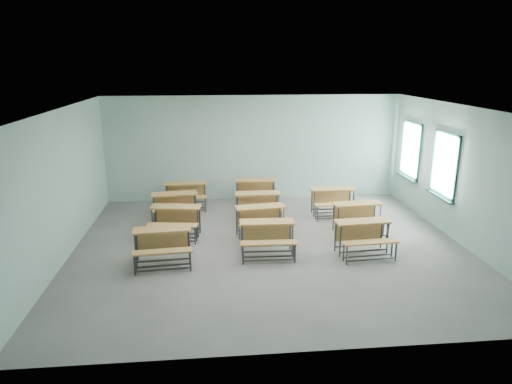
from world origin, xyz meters
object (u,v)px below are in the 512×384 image
desk_unit_r0c2 (364,233)px  desk_unit_r1c1 (261,217)px  desk_unit_r1c2 (359,214)px  desk_unit_r3c1 (255,189)px  desk_unit_r0c1 (267,233)px  desk_unit_r2c0 (175,203)px  desk_unit_r0c0 (163,241)px  desk_unit_r3c0 (186,192)px  desk_unit_r2c2 (334,198)px  desk_unit_r2c1 (258,203)px  desk_unit_r1c0 (175,217)px

desk_unit_r0c2 → desk_unit_r1c1: same height
desk_unit_r1c2 → desk_unit_r3c1: 3.49m
desk_unit_r0c1 → desk_unit_r2c0: bearing=133.1°
desk_unit_r3c1 → desk_unit_r0c0: bearing=-116.9°
desk_unit_r0c2 → desk_unit_r2c0: bearing=144.3°
desk_unit_r1c2 → desk_unit_r3c0: 5.04m
desk_unit_r1c2 → desk_unit_r2c2: size_ratio=1.06×
desk_unit_r2c1 → desk_unit_r1c1: bearing=-92.7°
desk_unit_r1c2 → desk_unit_r1c1: bearing=174.9°
desk_unit_r2c1 → desk_unit_r3c1: bearing=87.4°
desk_unit_r2c1 → desk_unit_r3c1: (0.06, 1.41, 0.00)m
desk_unit_r1c0 → desk_unit_r3c0: size_ratio=1.06×
desk_unit_r0c0 → desk_unit_r1c1: same height
desk_unit_r0c1 → desk_unit_r3c0: 4.08m
desk_unit_r3c0 → desk_unit_r1c0: bearing=-95.1°
desk_unit_r3c1 → desk_unit_r0c1: bearing=-87.6°
desk_unit_r0c2 → desk_unit_r1c0: 4.49m
desk_unit_r1c2 → desk_unit_r0c1: bearing=-160.8°
desk_unit_r3c0 → desk_unit_r3c1: size_ratio=0.98×
desk_unit_r3c0 → desk_unit_r2c1: bearing=-34.2°
desk_unit_r1c0 → desk_unit_r3c1: size_ratio=1.04×
desk_unit_r1c0 → desk_unit_r1c2: same height
desk_unit_r0c1 → desk_unit_r2c1: 2.30m
desk_unit_r2c0 → desk_unit_r0c0: bearing=-98.0°
desk_unit_r0c1 → desk_unit_r1c1: size_ratio=0.94×
desk_unit_r2c0 → desk_unit_r0c1: bearing=-55.2°
desk_unit_r2c0 → desk_unit_r1c2: bearing=-23.1°
desk_unit_r2c0 → desk_unit_r3c0: 1.12m
desk_unit_r1c2 → desk_unit_r3c0: size_ratio=1.04×
desk_unit_r2c0 → desk_unit_r2c1: bearing=-11.3°
desk_unit_r1c1 → desk_unit_r3c1: bearing=80.0°
desk_unit_r0c1 → desk_unit_r2c1: bearing=90.7°
desk_unit_r3c0 → desk_unit_r2c2: bearing=-15.9°
desk_unit_r0c2 → desk_unit_r1c2: same height
desk_unit_r0c0 → desk_unit_r1c0: size_ratio=0.97×
desk_unit_r2c0 → desk_unit_r2c2: same height
desk_unit_r2c1 → desk_unit_r3c0: (-2.00, 1.28, 0.00)m
desk_unit_r2c0 → desk_unit_r2c1: same height
desk_unit_r3c0 → desk_unit_r3c1: 2.06m
desk_unit_r3c0 → desk_unit_r3c1: same height
desk_unit_r0c2 → desk_unit_r2c2: bearing=85.0°
desk_unit_r1c0 → desk_unit_r3c1: bearing=55.4°
desk_unit_r0c0 → desk_unit_r0c2: 4.39m
desk_unit_r0c1 → desk_unit_r2c2: size_ratio=1.02×
desk_unit_r0c2 → desk_unit_r2c2: size_ratio=1.05×
desk_unit_r1c0 → desk_unit_r2c1: bearing=32.7°
desk_unit_r2c1 → desk_unit_r1c0: bearing=-155.4°
desk_unit_r1c0 → desk_unit_r3c0: 2.27m
desk_unit_r0c1 → desk_unit_r2c2: bearing=50.9°
desk_unit_r0c0 → desk_unit_r3c1: size_ratio=1.01×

